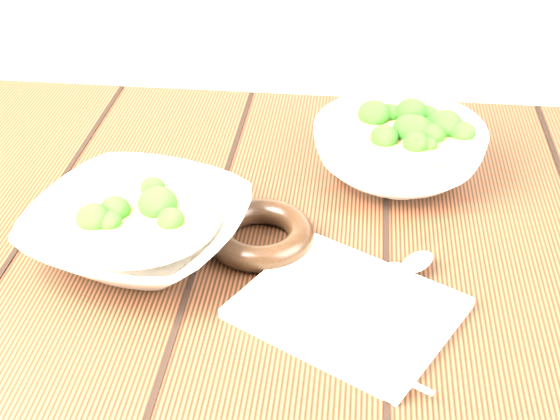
# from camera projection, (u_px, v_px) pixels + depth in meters

# --- Properties ---
(table) EXTENTS (1.20, 0.80, 0.75)m
(table) POSITION_uv_depth(u_px,v_px,m) (224.00, 334.00, 0.91)
(table) COLOR #391C10
(table) RESTS_ON ground
(soup_bowl_front) EXTENTS (0.27, 0.27, 0.07)m
(soup_bowl_front) POSITION_uv_depth(u_px,v_px,m) (138.00, 228.00, 0.83)
(soup_bowl_front) COLOR white
(soup_bowl_front) RESTS_ON table
(soup_bowl_back) EXTENTS (0.25, 0.25, 0.08)m
(soup_bowl_back) POSITION_uv_depth(u_px,v_px,m) (398.00, 149.00, 0.96)
(soup_bowl_back) COLOR white
(soup_bowl_back) RESTS_ON table
(trivet) EXTENTS (0.15, 0.15, 0.03)m
(trivet) POSITION_uv_depth(u_px,v_px,m) (260.00, 234.00, 0.85)
(trivet) COLOR black
(trivet) RESTS_ON table
(napkin) EXTENTS (0.25, 0.23, 0.01)m
(napkin) POSITION_uv_depth(u_px,v_px,m) (348.00, 308.00, 0.76)
(napkin) COLOR beige
(napkin) RESTS_ON table
(spoon_left) EXTENTS (0.12, 0.13, 0.01)m
(spoon_left) POSITION_uv_depth(u_px,v_px,m) (364.00, 285.00, 0.77)
(spoon_left) COLOR #9D998A
(spoon_left) RESTS_ON napkin
(spoon_right) EXTENTS (0.11, 0.14, 0.01)m
(spoon_right) POSITION_uv_depth(u_px,v_px,m) (399.00, 276.00, 0.79)
(spoon_right) COLOR #9D998A
(spoon_right) RESTS_ON napkin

